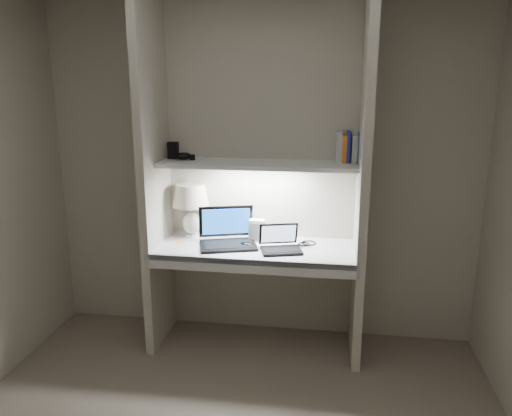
% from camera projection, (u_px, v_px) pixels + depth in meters
% --- Properties ---
extents(back_wall, '(3.20, 0.01, 2.50)m').
position_uv_depth(back_wall, '(261.00, 174.00, 3.72)').
color(back_wall, beige).
rests_on(back_wall, floor).
extents(alcove_panel_left, '(0.06, 0.55, 2.50)m').
position_uv_depth(alcove_panel_left, '(155.00, 178.00, 3.56)').
color(alcove_panel_left, beige).
rests_on(alcove_panel_left, floor).
extents(alcove_panel_right, '(0.06, 0.55, 2.50)m').
position_uv_depth(alcove_panel_right, '(363.00, 184.00, 3.35)').
color(alcove_panel_right, beige).
rests_on(alcove_panel_right, floor).
extents(desk, '(1.40, 0.55, 0.04)m').
position_uv_depth(desk, '(256.00, 249.00, 3.58)').
color(desk, white).
rests_on(desk, alcove_panel_left).
extents(desk_apron, '(1.46, 0.03, 0.10)m').
position_uv_depth(desk_apron, '(250.00, 266.00, 3.34)').
color(desk_apron, silver).
rests_on(desk_apron, desk).
extents(shelf, '(1.40, 0.36, 0.03)m').
position_uv_depth(shelf, '(258.00, 164.00, 3.52)').
color(shelf, silver).
rests_on(shelf, back_wall).
extents(strip_light, '(0.60, 0.04, 0.02)m').
position_uv_depth(strip_light, '(258.00, 167.00, 3.53)').
color(strip_light, white).
rests_on(strip_light, shelf).
extents(table_lamp, '(0.28, 0.28, 0.40)m').
position_uv_depth(table_lamp, '(191.00, 201.00, 3.75)').
color(table_lamp, white).
rests_on(table_lamp, desk).
extents(laptop_main, '(0.48, 0.44, 0.27)m').
position_uv_depth(laptop_main, '(227.00, 236.00, 3.62)').
color(laptop_main, black).
rests_on(laptop_main, desk).
extents(laptop_netbook, '(0.33, 0.31, 0.18)m').
position_uv_depth(laptop_netbook, '(280.00, 244.00, 3.49)').
color(laptop_netbook, black).
rests_on(laptop_netbook, desk).
extents(speaker, '(0.12, 0.08, 0.16)m').
position_uv_depth(speaker, '(257.00, 230.00, 3.69)').
color(speaker, silver).
rests_on(speaker, desk).
extents(mouse, '(0.11, 0.08, 0.03)m').
position_uv_depth(mouse, '(246.00, 244.00, 3.57)').
color(mouse, black).
rests_on(mouse, desk).
extents(cable_coil, '(0.13, 0.13, 0.01)m').
position_uv_depth(cable_coil, '(309.00, 243.00, 3.63)').
color(cable_coil, black).
rests_on(cable_coil, desk).
extents(sticky_note, '(0.08, 0.08, 0.00)m').
position_uv_depth(sticky_note, '(180.00, 243.00, 3.65)').
color(sticky_note, yellow).
rests_on(sticky_note, desk).
extents(book_row, '(0.21, 0.14, 0.22)m').
position_uv_depth(book_row, '(351.00, 148.00, 3.50)').
color(book_row, white).
rests_on(book_row, shelf).
extents(shelf_box, '(0.08, 0.06, 0.12)m').
position_uv_depth(shelf_box, '(173.00, 150.00, 3.67)').
color(shelf_box, black).
rests_on(shelf_box, shelf).
extents(shelf_gadget, '(0.15, 0.13, 0.05)m').
position_uv_depth(shelf_gadget, '(184.00, 156.00, 3.62)').
color(shelf_gadget, black).
rests_on(shelf_gadget, shelf).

